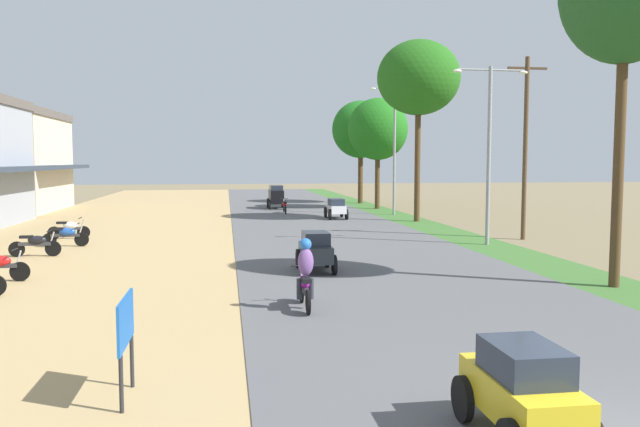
% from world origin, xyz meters
% --- Properties ---
extents(shophouse_far, '(8.48, 10.06, 6.90)m').
position_xyz_m(shophouse_far, '(-19.97, 39.98, 3.46)').
color(shophouse_far, beige).
rests_on(shophouse_far, ground).
extents(parked_motorbike_fourth, '(1.80, 0.54, 0.94)m').
position_xyz_m(parked_motorbike_fourth, '(-11.58, 17.72, 0.55)').
color(parked_motorbike_fourth, black).
rests_on(parked_motorbike_fourth, dirt_shoulder).
extents(parked_motorbike_fifth, '(1.80, 0.54, 0.94)m').
position_xyz_m(parked_motorbike_fifth, '(-11.16, 20.33, 0.55)').
color(parked_motorbike_fifth, black).
rests_on(parked_motorbike_fifth, dirt_shoulder).
extents(parked_motorbike_sixth, '(1.80, 0.54, 0.94)m').
position_xyz_m(parked_motorbike_sixth, '(-11.65, 22.97, 0.55)').
color(parked_motorbike_sixth, black).
rests_on(parked_motorbike_sixth, dirt_shoulder).
extents(street_signboard, '(0.06, 1.30, 1.50)m').
position_xyz_m(street_signboard, '(-6.24, 3.18, 1.11)').
color(street_signboard, '#262628').
rests_on(street_signboard, dirt_shoulder).
extents(median_tree_second, '(4.63, 4.63, 10.16)m').
position_xyz_m(median_tree_second, '(5.93, 28.56, 8.09)').
color(median_tree_second, '#4C351E').
rests_on(median_tree_second, median_strip).
extents(median_tree_third, '(4.29, 4.29, 7.90)m').
position_xyz_m(median_tree_third, '(5.97, 38.23, 5.73)').
color(median_tree_third, '#4C351E').
rests_on(median_tree_third, median_strip).
extents(median_tree_fourth, '(4.61, 4.61, 8.26)m').
position_xyz_m(median_tree_fourth, '(5.99, 44.12, 5.99)').
color(median_tree_fourth, '#4C351E').
rests_on(median_tree_fourth, median_strip).
extents(streetlamp_near, '(3.16, 0.20, 7.23)m').
position_xyz_m(streetlamp_near, '(5.80, 18.47, 4.26)').
color(streetlamp_near, gray).
rests_on(streetlamp_near, median_strip).
extents(streetlamp_mid, '(3.16, 0.20, 8.15)m').
position_xyz_m(streetlamp_mid, '(5.80, 33.05, 4.73)').
color(streetlamp_mid, gray).
rests_on(streetlamp_mid, median_strip).
extents(utility_pole_near, '(1.80, 0.20, 8.02)m').
position_xyz_m(utility_pole_near, '(8.26, 20.27, 4.19)').
color(utility_pole_near, brown).
rests_on(utility_pole_near, ground).
extents(car_hatchback_yellow, '(1.04, 2.00, 1.23)m').
position_xyz_m(car_hatchback_yellow, '(-1.29, 0.97, 0.75)').
color(car_hatchback_yellow, gold).
rests_on(car_hatchback_yellow, road_strip).
extents(car_hatchback_charcoal, '(1.04, 2.00, 1.23)m').
position_xyz_m(car_hatchback_charcoal, '(-2.07, 13.18, 0.75)').
color(car_hatchback_charcoal, '#282D33').
rests_on(car_hatchback_charcoal, road_strip).
extents(car_sedan_white, '(1.10, 2.26, 1.19)m').
position_xyz_m(car_sedan_white, '(1.63, 30.67, 0.74)').
color(car_sedan_white, silver).
rests_on(car_sedan_white, road_strip).
extents(car_van_black, '(1.19, 2.41, 1.67)m').
position_xyz_m(car_van_black, '(-1.25, 39.16, 1.02)').
color(car_van_black, black).
rests_on(car_van_black, road_strip).
extents(motorbike_foreground_rider, '(0.54, 1.80, 1.66)m').
position_xyz_m(motorbike_foreground_rider, '(-3.02, 8.24, 0.86)').
color(motorbike_foreground_rider, black).
rests_on(motorbike_foreground_rider, road_strip).
extents(motorbike_ahead_second, '(0.54, 1.80, 0.94)m').
position_xyz_m(motorbike_ahead_second, '(-1.02, 34.98, 0.57)').
color(motorbike_ahead_second, black).
rests_on(motorbike_ahead_second, road_strip).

